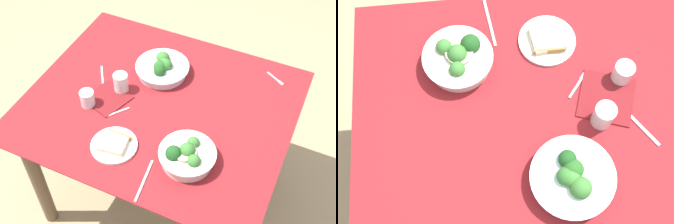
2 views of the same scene
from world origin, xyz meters
The scene contains 12 objects.
ground_plane centered at (0.00, 0.00, 0.00)m, with size 6.00×6.00×0.00m, color tan.
dining_table centered at (0.00, 0.00, 0.64)m, with size 1.21×1.02×0.76m.
broccoli_bowl_far centered at (-0.24, 0.24, 0.80)m, with size 0.24×0.24×0.11m.
broccoli_bowl_near centered at (0.07, -0.19, 0.80)m, with size 0.26×0.26×0.10m.
bread_side_plate centered at (0.07, 0.30, 0.78)m, with size 0.20×0.20×0.03m.
water_glass_center centered at (0.20, -0.01, 0.81)m, with size 0.07×0.07×0.09m, color silver.
water_glass_side centered at (0.29, 0.14, 0.80)m, with size 0.07×0.07×0.08m, color silver.
fork_by_far_bowl centered at (0.15, 0.13, 0.77)m, with size 0.08×0.09×0.00m.
fork_by_near_bowl centered at (-0.44, -0.38, 0.77)m, with size 0.10×0.06×0.00m.
table_knife_left centered at (-0.13, 0.40, 0.77)m, with size 0.20×0.01×0.00m, color #B7B7BC.
table_knife_right centered at (0.31, -0.02, 0.77)m, with size 0.21×0.01×0.00m, color #B7B7BC.
napkin_folded_upper centered at (0.23, 0.07, 0.77)m, with size 0.18×0.17×0.01m, color maroon.
Camera 1 is at (-0.62, 1.24, 2.24)m, focal length 47.12 mm.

